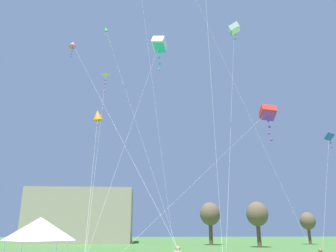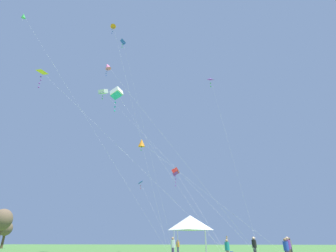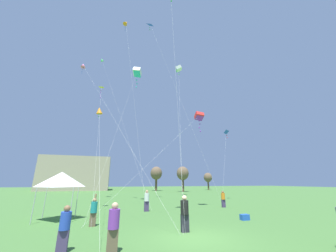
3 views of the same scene
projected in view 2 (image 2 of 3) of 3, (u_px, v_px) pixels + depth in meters
The scene contains 21 objects.
tree_far_centre at pixel (2, 220), 46.76m from camera, with size 3.40×3.40×6.86m.
tree_far_right at pixel (6, 229), 59.20m from camera, with size 2.82×2.82×5.69m.
festival_tent at pixel (190, 223), 20.14m from camera, with size 2.48×2.48×3.30m.
person_purple_shirt at pixel (289, 248), 21.76m from camera, with size 0.43×0.43×1.80m.
person_black_shirt at pixel (254, 246), 25.51m from camera, with size 0.44×0.44×1.85m.
person_white_shirt at pixel (173, 246), 25.99m from camera, with size 0.44×0.44×1.85m.
person_teal_shirt at pixel (227, 249), 21.44m from camera, with size 0.38×0.38×1.86m.
person_blue_shirt at pixel (286, 249), 20.18m from camera, with size 0.40×0.40×1.68m.
person_grey_shirt at pixel (290, 246), 29.43m from camera, with size 0.44×0.44×1.85m.
person_orange_shirt at pixel (178, 246), 33.61m from camera, with size 0.39×0.39×1.67m.
kite_pink_diamond_0 at pixel (108, 67), 26.02m from camera, with size 8.77×14.19×17.83m.
kite_white_box_1 at pixel (103, 92), 44.83m from camera, with size 8.55×22.16×25.57m.
kite_red_box_2 at pixel (176, 172), 35.09m from camera, with size 11.31×6.21×10.53m.
kite_green_diamond_3 at pixel (24, 17), 32.42m from camera, with size 8.18×17.66×27.47m.
kite_yellow_delta_4 at pixel (43, 73), 29.34m from camera, with size 2.69×20.13×19.15m.
kite_orange_diamond_5 at pixel (142, 143), 25.30m from camera, with size 2.19×12.99×10.58m.
kite_orange_diamond_6 at pixel (113, 26), 35.16m from camera, with size 3.63×7.67×28.63m.
kite_white_box_7 at pixel (116, 93), 33.40m from camera, with size 4.67×12.88×19.47m.
kite_blue_delta_8 at pixel (124, 43), 39.15m from camera, with size 8.24×6.83×29.12m.
kite_blue_delta_9 at pixel (140, 183), 43.65m from camera, with size 6.26×6.93×10.86m.
kite_purple_delta_10 at pixel (211, 80), 34.01m from camera, with size 1.07×3.79×21.16m.
Camera 2 is at (-29.11, 5.08, 1.45)m, focal length 28.00 mm.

